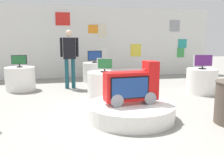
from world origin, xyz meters
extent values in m
plane|color=gray|center=(0.00, 0.00, 0.00)|extent=(30.00, 30.00, 0.00)
cube|color=silver|center=(0.00, 5.36, 1.40)|extent=(10.71, 0.10, 2.80)
cube|color=beige|center=(0.64, 5.29, 1.87)|extent=(0.34, 0.02, 0.55)
cube|color=white|center=(0.63, 5.29, 0.95)|extent=(0.40, 0.02, 0.41)
cube|color=red|center=(-0.90, 5.29, 2.30)|extent=(0.55, 0.02, 0.49)
cube|color=orange|center=(0.27, 5.29, 1.93)|extent=(0.39, 0.02, 0.33)
cube|color=gray|center=(3.80, 5.29, 2.10)|extent=(0.45, 0.02, 0.46)
cube|color=yellow|center=(2.07, 5.29, 1.07)|extent=(0.45, 0.02, 0.51)
cube|color=green|center=(4.13, 5.29, 0.95)|extent=(0.33, 0.02, 0.39)
cube|color=teal|center=(4.20, 5.29, 1.35)|extent=(0.39, 0.02, 0.38)
cylinder|color=white|center=(0.22, -0.05, 0.15)|extent=(1.69, 1.69, 0.30)
cylinder|color=gray|center=(-0.11, -0.07, 0.42)|extent=(0.27, 0.38, 0.24)
cylinder|color=gray|center=(0.55, -0.02, 0.42)|extent=(0.27, 0.38, 0.24)
cube|color=red|center=(0.22, -0.05, 0.64)|extent=(1.05, 0.39, 0.55)
cube|color=red|center=(0.62, -0.02, 1.01)|extent=(0.25, 0.33, 0.19)
cube|color=black|center=(0.15, -0.22, 0.64)|extent=(0.74, 0.07, 0.41)
cube|color=navy|center=(0.15, -0.22, 0.64)|extent=(0.70, 0.07, 0.37)
cube|color=#B2B2B7|center=(0.22, -0.05, 0.95)|extent=(0.82, 0.09, 0.02)
cylinder|color=white|center=(0.03, 1.60, 0.35)|extent=(0.88, 0.88, 0.70)
cylinder|color=black|center=(0.03, 1.60, 0.71)|extent=(0.22, 0.22, 0.02)
cylinder|color=black|center=(0.03, 1.60, 0.75)|extent=(0.04, 0.04, 0.06)
cube|color=silver|center=(0.03, 1.60, 0.92)|extent=(0.39, 0.14, 0.27)
cube|color=#1E5B2D|center=(0.03, 1.58, 0.92)|extent=(0.35, 0.11, 0.25)
cylinder|color=white|center=(-2.26, 3.23, 0.35)|extent=(0.87, 0.87, 0.70)
cylinder|color=black|center=(-2.26, 3.23, 0.71)|extent=(0.17, 0.17, 0.02)
cylinder|color=black|center=(-2.26, 3.23, 0.76)|extent=(0.04, 0.04, 0.07)
cube|color=black|center=(-2.26, 3.23, 0.93)|extent=(0.44, 0.12, 0.27)
cube|color=#1E5B2D|center=(-2.26, 3.21, 0.93)|extent=(0.40, 0.09, 0.24)
cylinder|color=white|center=(2.84, 1.65, 0.35)|extent=(0.85, 0.85, 0.70)
cylinder|color=black|center=(2.84, 1.65, 0.71)|extent=(0.22, 0.22, 0.02)
cylinder|color=black|center=(2.84, 1.65, 0.75)|extent=(0.04, 0.04, 0.05)
cube|color=silver|center=(2.84, 1.65, 0.94)|extent=(0.53, 0.14, 0.33)
cube|color=#561E6B|center=(2.84, 1.63, 0.94)|extent=(0.48, 0.11, 0.30)
cylinder|color=white|center=(0.16, 4.19, 0.35)|extent=(0.87, 0.87, 0.70)
cylinder|color=black|center=(0.16, 4.19, 0.71)|extent=(0.18, 0.18, 0.02)
cylinder|color=black|center=(0.16, 4.19, 0.75)|extent=(0.04, 0.04, 0.06)
cube|color=black|center=(0.16, 4.19, 0.95)|extent=(0.53, 0.19, 0.34)
cube|color=navy|center=(0.16, 4.17, 0.95)|extent=(0.48, 0.15, 0.31)
cylinder|color=#194751|center=(-0.87, 3.16, 0.46)|extent=(0.12, 0.12, 0.93)
cylinder|color=#194751|center=(-0.67, 3.15, 0.46)|extent=(0.12, 0.12, 0.93)
cube|color=black|center=(-0.77, 3.15, 1.25)|extent=(0.38, 0.21, 0.65)
sphere|color=beige|center=(-0.77, 3.15, 1.70)|extent=(0.20, 0.20, 0.20)
cylinder|color=black|center=(-1.01, 3.16, 1.28)|extent=(0.08, 0.08, 0.58)
cylinder|color=black|center=(-0.53, 3.15, 1.28)|extent=(0.08, 0.08, 0.58)
camera|label=1|loc=(-1.11, -4.31, 1.51)|focal=38.31mm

